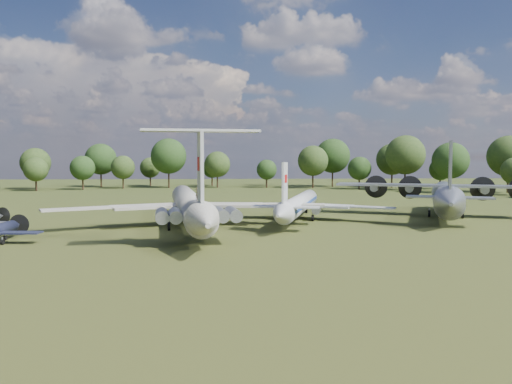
{
  "coord_description": "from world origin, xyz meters",
  "views": [
    {
      "loc": [
        2.48,
        -68.39,
        9.49
      ],
      "look_at": [
        6.25,
        -4.27,
        5.0
      ],
      "focal_mm": 35.0,
      "sensor_mm": 36.0,
      "label": 1
    }
  ],
  "objects_px": {
    "il62_airliner": "(190,210)",
    "an12_transport": "(446,201)",
    "tu104_jet": "(299,208)",
    "person_on_il62": "(198,192)"
  },
  "relations": [
    {
      "from": "person_on_il62",
      "to": "il62_airliner",
      "type": "bearing_deg",
      "value": -112.11
    },
    {
      "from": "il62_airliner",
      "to": "an12_transport",
      "type": "distance_m",
      "value": 40.91
    },
    {
      "from": "tu104_jet",
      "to": "person_on_il62",
      "type": "height_order",
      "value": "person_on_il62"
    },
    {
      "from": "il62_airliner",
      "to": "an12_transport",
      "type": "xyz_separation_m",
      "value": [
        39.68,
        9.93,
        0.15
      ]
    },
    {
      "from": "il62_airliner",
      "to": "person_on_il62",
      "type": "xyz_separation_m",
      "value": [
        1.91,
        -13.28,
        3.32
      ]
    },
    {
      "from": "an12_transport",
      "to": "il62_airliner",
      "type": "bearing_deg",
      "value": -143.62
    },
    {
      "from": "il62_airliner",
      "to": "tu104_jet",
      "type": "distance_m",
      "value": 17.55
    },
    {
      "from": "tu104_jet",
      "to": "an12_transport",
      "type": "relative_size",
      "value": 0.97
    },
    {
      "from": "il62_airliner",
      "to": "tu104_jet",
      "type": "height_order",
      "value": "il62_airliner"
    },
    {
      "from": "person_on_il62",
      "to": "tu104_jet",
      "type": "bearing_deg",
      "value": -154.05
    }
  ]
}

